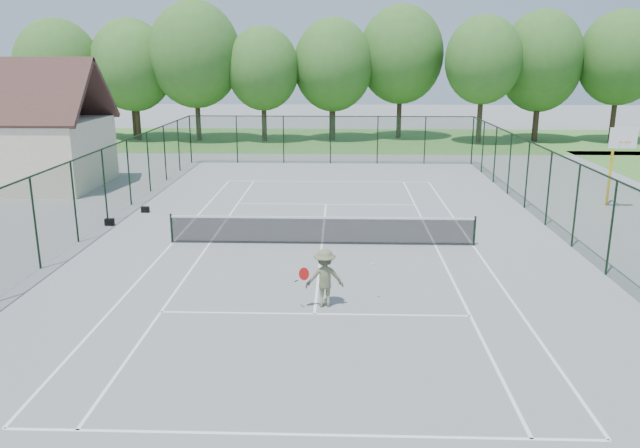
{
  "coord_description": "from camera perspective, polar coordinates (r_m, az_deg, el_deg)",
  "views": [
    {
      "loc": [
        0.66,
        -21.75,
        6.59
      ],
      "look_at": [
        0.0,
        -2.0,
        1.3
      ],
      "focal_mm": 35.0,
      "sensor_mm": 36.0,
      "label": 1
    }
  ],
  "objects": [
    {
      "name": "ground",
      "position": [
        22.73,
        0.17,
        -1.86
      ],
      "size": [
        140.0,
        140.0,
        0.0
      ],
      "primitive_type": "plane",
      "color": "gray",
      "rests_on": "ground"
    },
    {
      "name": "grass_far",
      "position": [
        52.17,
        1.18,
        7.73
      ],
      "size": [
        80.0,
        16.0,
        0.01
      ],
      "primitive_type": "cube",
      "color": "#4D8634",
      "rests_on": "ground"
    },
    {
      "name": "court_lines",
      "position": [
        22.73,
        0.17,
        -1.85
      ],
      "size": [
        11.05,
        23.85,
        0.01
      ],
      "color": "white",
      "rests_on": "ground"
    },
    {
      "name": "tennis_net",
      "position": [
        22.57,
        0.17,
        -0.46
      ],
      "size": [
        11.08,
        0.08,
        1.1
      ],
      "color": "black",
      "rests_on": "ground"
    },
    {
      "name": "fence_enclosure",
      "position": [
        22.33,
        0.17,
        1.97
      ],
      "size": [
        18.05,
        36.05,
        3.02
      ],
      "color": "#1B3E22",
      "rests_on": "ground"
    },
    {
      "name": "utility_building",
      "position": [
        36.02,
        -25.92,
        7.97
      ],
      "size": [
        8.6,
        6.27,
        6.63
      ],
      "color": "beige",
      "rests_on": "ground"
    },
    {
      "name": "tree_line_far",
      "position": [
        51.75,
        1.22,
        14.32
      ],
      "size": [
        39.4,
        6.4,
        9.7
      ],
      "color": "#3D2B1E",
      "rests_on": "ground"
    },
    {
      "name": "basketball_goal",
      "position": [
        30.82,
        25.56,
        6.03
      ],
      "size": [
        1.2,
        1.43,
        3.65
      ],
      "color": "yellow",
      "rests_on": "ground"
    },
    {
      "name": "sports_bag_a",
      "position": [
        26.64,
        -18.69,
        0.17
      ],
      "size": [
        0.35,
        0.21,
        0.28
      ],
      "primitive_type": "cube",
      "rotation": [
        0.0,
        0.0,
        0.01
      ],
      "color": "black",
      "rests_on": "ground"
    },
    {
      "name": "sports_bag_b",
      "position": [
        28.43,
        -15.69,
        1.28
      ],
      "size": [
        0.33,
        0.21,
        0.26
      ],
      "primitive_type": "cube",
      "rotation": [
        0.0,
        0.0,
        -0.01
      ],
      "color": "black",
      "rests_on": "ground"
    },
    {
      "name": "tennis_player",
      "position": [
        16.96,
        0.42,
        -4.95
      ],
      "size": [
        2.23,
        0.86,
        1.61
      ],
      "color": "#656B49",
      "rests_on": "ground"
    }
  ]
}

